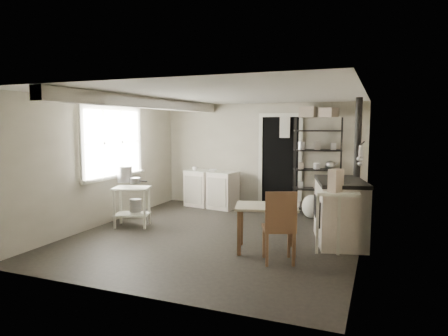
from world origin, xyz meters
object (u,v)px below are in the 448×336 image
at_px(shelf_rack, 317,168).
at_px(flour_sack, 312,206).
at_px(stove, 340,214).
at_px(chair, 279,227).
at_px(prep_table, 132,205).
at_px(base_cabinets, 211,187).
at_px(stockpot, 125,174).
at_px(work_table, 266,225).

distance_m(shelf_rack, flour_sack, 0.84).
relative_size(stove, chair, 1.26).
distance_m(prep_table, base_cabinets, 2.20).
relative_size(stockpot, chair, 0.29).
bearing_deg(prep_table, flour_sack, 32.13).
xyz_separation_m(base_cabinets, stove, (2.94, -1.73, -0.02)).
bearing_deg(stove, work_table, -151.97).
distance_m(prep_table, flour_sack, 3.45).
xyz_separation_m(shelf_rack, flour_sack, (-0.01, -0.45, -0.71)).
relative_size(base_cabinets, shelf_rack, 0.62).
distance_m(prep_table, stove, 3.61).
xyz_separation_m(stockpot, shelf_rack, (3.11, 2.23, 0.01)).
height_order(base_cabinets, chair, chair).
distance_m(prep_table, chair, 3.05).
relative_size(shelf_rack, chair, 2.01).
relative_size(stockpot, stove, 0.23).
xyz_separation_m(work_table, chair, (0.28, -0.40, 0.10)).
xyz_separation_m(prep_table, stockpot, (-0.18, 0.05, 0.54)).
xyz_separation_m(base_cabinets, work_table, (1.99, -2.58, -0.08)).
distance_m(stockpot, flour_sack, 3.64).
bearing_deg(stockpot, shelf_rack, 35.66).
relative_size(prep_table, stove, 0.57).
xyz_separation_m(prep_table, base_cabinets, (0.65, 2.11, 0.06)).
relative_size(stove, work_table, 1.41).
height_order(stockpot, flour_sack, stockpot).
xyz_separation_m(stove, flour_sack, (-0.67, 1.46, -0.20)).
bearing_deg(shelf_rack, stove, -87.82).
distance_m(shelf_rack, stove, 2.08).
bearing_deg(base_cabinets, flour_sack, 2.52).
height_order(stockpot, work_table, stockpot).
xyz_separation_m(shelf_rack, stove, (0.65, -1.91, -0.51)).
distance_m(base_cabinets, chair, 3.75).
bearing_deg(stockpot, flour_sack, 29.98).
bearing_deg(chair, base_cabinets, 104.59).
bearing_deg(flour_sack, chair, -90.03).
height_order(prep_table, chair, chair).
bearing_deg(work_table, flour_sack, 83.13).
xyz_separation_m(base_cabinets, flour_sack, (2.27, -0.27, -0.22)).
distance_m(base_cabinets, flour_sack, 2.30).
height_order(stockpot, shelf_rack, shelf_rack).
bearing_deg(stockpot, prep_table, -15.53).
bearing_deg(flour_sack, base_cabinets, 173.16).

